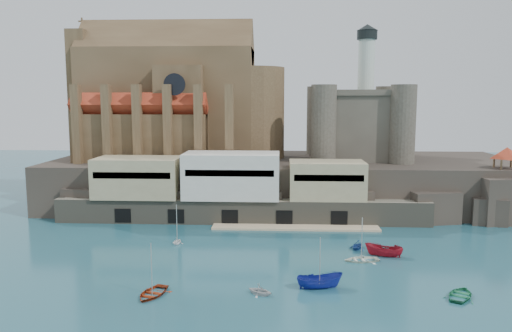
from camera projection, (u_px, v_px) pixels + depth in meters
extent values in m
plane|color=#1A4A58|center=(285.00, 260.00, 72.16)|extent=(300.00, 300.00, 0.00)
cube|color=black|center=(284.00, 181.00, 111.08)|extent=(100.00, 34.00, 10.00)
cube|color=black|center=(89.00, 203.00, 96.86)|extent=(9.00, 5.00, 6.00)
cube|color=black|center=(170.00, 204.00, 96.09)|extent=(9.00, 5.00, 6.00)
cube|color=black|center=(258.00, 205.00, 95.26)|extent=(9.00, 5.00, 6.00)
cube|color=black|center=(348.00, 206.00, 94.44)|extent=(9.00, 5.00, 6.00)
cube|color=black|center=(433.00, 207.00, 93.67)|extent=(9.00, 5.00, 6.00)
cube|color=#6F6959|center=(242.00, 210.00, 94.52)|extent=(70.00, 6.00, 4.50)
cube|color=#CDB189|center=(295.00, 227.00, 89.86)|extent=(30.00, 4.00, 0.40)
cube|color=black|center=(123.00, 215.00, 92.80)|extent=(3.00, 0.40, 2.60)
cube|color=black|center=(176.00, 216.00, 92.32)|extent=(3.00, 0.40, 2.60)
cube|color=black|center=(230.00, 217.00, 91.83)|extent=(3.00, 0.40, 2.60)
cube|color=black|center=(284.00, 217.00, 91.35)|extent=(3.00, 0.40, 2.60)
cube|color=black|center=(339.00, 218.00, 90.87)|extent=(3.00, 0.40, 2.60)
cube|color=tan|center=(138.00, 177.00, 95.67)|extent=(16.00, 9.00, 7.50)
cube|color=silver|center=(232.00, 175.00, 94.73)|extent=(18.00, 9.00, 8.50)
cube|color=tan|center=(327.00, 180.00, 93.96)|extent=(14.00, 8.00, 7.00)
cube|color=#503C25|center=(169.00, 104.00, 112.04)|extent=(38.00, 14.00, 24.00)
cube|color=#503C25|center=(167.00, 49.00, 110.43)|extent=(38.00, 13.01, 13.01)
cylinder|color=#503C25|center=(253.00, 113.00, 111.39)|extent=(14.00, 14.00, 20.00)
cube|color=#503C25|center=(186.00, 113.00, 112.12)|extent=(10.00, 20.00, 20.00)
cube|color=#503C25|center=(140.00, 138.00, 103.77)|extent=(28.00, 5.00, 10.00)
cube|color=#503C25|center=(162.00, 132.00, 122.58)|extent=(28.00, 5.00, 10.00)
cube|color=#A1301B|center=(139.00, 106.00, 102.89)|extent=(28.00, 5.66, 5.66)
cube|color=#A1301B|center=(161.00, 105.00, 121.69)|extent=(28.00, 5.66, 5.66)
cube|color=#503C25|center=(85.00, 95.00, 112.69)|extent=(4.00, 10.00, 28.00)
cylinder|color=black|center=(174.00, 84.00, 99.39)|extent=(4.40, 0.30, 4.40)
cube|color=#503C25|center=(77.00, 124.00, 100.98)|extent=(1.60, 2.20, 16.00)
cube|color=#503C25|center=(107.00, 124.00, 100.68)|extent=(1.60, 2.20, 16.00)
cube|color=#503C25|center=(138.00, 125.00, 100.38)|extent=(1.60, 2.20, 16.00)
cube|color=#503C25|center=(168.00, 125.00, 100.08)|extent=(1.60, 2.20, 16.00)
cube|color=#503C25|center=(199.00, 125.00, 99.78)|extent=(1.60, 2.20, 16.00)
cube|color=#503C25|center=(229.00, 125.00, 99.48)|extent=(1.60, 2.20, 16.00)
cube|color=#454036|center=(357.00, 127.00, 109.69)|extent=(16.00, 16.00, 14.00)
cube|color=#454036|center=(358.00, 93.00, 108.70)|extent=(17.00, 17.00, 1.20)
cylinder|color=#454036|center=(323.00, 124.00, 102.03)|extent=(5.20, 5.20, 16.00)
cylinder|color=#454036|center=(403.00, 124.00, 101.25)|extent=(5.20, 5.20, 16.00)
cylinder|color=#454036|center=(318.00, 121.00, 117.86)|extent=(5.20, 5.20, 16.00)
cylinder|color=#454036|center=(386.00, 121.00, 117.09)|extent=(5.20, 5.20, 16.00)
cylinder|color=silver|center=(366.00, 67.00, 109.83)|extent=(3.60, 3.60, 12.00)
cylinder|color=black|center=(367.00, 35.00, 108.89)|extent=(4.40, 4.40, 2.00)
cone|color=black|center=(367.00, 27.00, 108.68)|extent=(4.60, 4.60, 1.40)
cube|color=black|center=(504.00, 198.00, 95.28)|extent=(12.00, 10.00, 8.70)
cube|color=black|center=(488.00, 211.00, 92.76)|extent=(6.00, 5.00, 5.00)
cube|color=#503C25|center=(505.00, 175.00, 94.68)|extent=(4.20, 4.20, 0.30)
cylinder|color=#503C25|center=(501.00, 168.00, 92.98)|extent=(0.36, 0.36, 3.20)
cylinder|color=#503C25|center=(494.00, 166.00, 96.15)|extent=(0.36, 0.36, 3.20)
cylinder|color=#503C25|center=(511.00, 166.00, 95.99)|extent=(0.36, 0.36, 3.20)
pyramid|color=#A1301B|center=(507.00, 153.00, 94.12)|extent=(6.40, 6.40, 2.20)
imported|color=#942D10|center=(152.00, 295.00, 59.26)|extent=(3.98, 2.10, 5.35)
imported|color=silver|center=(260.00, 294.00, 59.47)|extent=(2.75, 3.19, 3.16)
imported|color=navy|center=(319.00, 288.00, 61.48)|extent=(2.57, 2.53, 5.77)
imported|color=#258053|center=(461.00, 297.00, 58.82)|extent=(3.76, 2.85, 5.23)
imported|color=white|center=(177.00, 244.00, 80.33)|extent=(2.45, 1.73, 2.61)
imported|color=maroon|center=(384.00, 256.00, 73.96)|extent=(2.68, 2.64, 5.55)
imported|color=white|center=(361.00, 261.00, 71.75)|extent=(1.65, 3.75, 5.07)
imported|color=navy|center=(357.00, 249.00, 77.53)|extent=(3.36, 3.00, 3.32)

